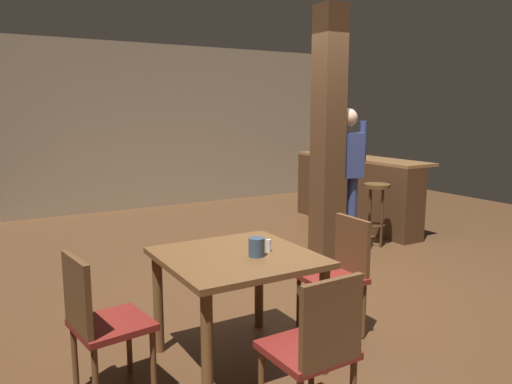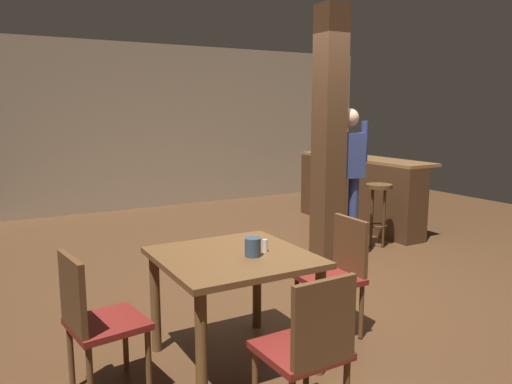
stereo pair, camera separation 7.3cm
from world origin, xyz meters
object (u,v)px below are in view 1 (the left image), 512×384
object	(u,v)px
chair_south	(316,346)
chair_east	(340,269)
dining_table	(237,273)
salt_shaker	(269,246)
bar_counter	(354,191)
bar_stool_near	(376,200)
standing_person	(346,173)
chair_west	(99,319)
napkin_cup	(257,247)

from	to	relation	value
chair_south	chair_east	distance (m)	1.28
dining_table	salt_shaker	world-z (taller)	salt_shaker
bar_counter	bar_stool_near	distance (m)	1.11
standing_person	bar_counter	world-z (taller)	standing_person
chair_west	chair_east	bearing A→B (deg)	0.03
dining_table	bar_stool_near	world-z (taller)	bar_stool_near
bar_counter	dining_table	bearing A→B (deg)	-141.44
chair_south	napkin_cup	size ratio (longest dim) A/B	7.19
salt_shaker	chair_south	bearing A→B (deg)	-105.16
chair_south	salt_shaker	size ratio (longest dim) A/B	10.59
chair_west	napkin_cup	world-z (taller)	chair_west
chair_south	napkin_cup	bearing A→B (deg)	82.44
salt_shaker	standing_person	size ratio (longest dim) A/B	0.05
napkin_cup	standing_person	size ratio (longest dim) A/B	0.07
chair_west	bar_stool_near	bearing A→B (deg)	24.21
standing_person	chair_south	bearing A→B (deg)	-132.78
standing_person	bar_stool_near	distance (m)	0.85
napkin_cup	salt_shaker	bearing A→B (deg)	23.09
chair_west	napkin_cup	xyz separation A→B (m)	(1.00, -0.11, 0.32)
napkin_cup	salt_shaker	xyz separation A→B (m)	(0.12, 0.05, -0.02)
standing_person	salt_shaker	bearing A→B (deg)	-142.17
salt_shaker	bar_stool_near	size ratio (longest dim) A/B	0.11
dining_table	chair_south	world-z (taller)	chair_south
chair_south	standing_person	distance (m)	3.28
dining_table	bar_stool_near	size ratio (longest dim) A/B	1.22
chair_east	chair_west	world-z (taller)	same
dining_table	chair_south	xyz separation A→B (m)	(-0.01, -0.89, -0.13)
chair_east	bar_counter	bearing A→B (deg)	47.09
chair_south	salt_shaker	bearing A→B (deg)	74.84
chair_south	bar_counter	distance (m)	4.95
chair_east	standing_person	bearing A→B (deg)	48.61
standing_person	chair_east	bearing A→B (deg)	-131.39
standing_person	bar_stool_near	size ratio (longest dim) A/B	2.18
chair_west	salt_shaker	world-z (taller)	chair_west
chair_south	chair_west	distance (m)	1.27
dining_table	salt_shaker	bearing A→B (deg)	-11.84
chair_west	bar_counter	bearing A→B (deg)	32.04
napkin_cup	chair_west	bearing A→B (deg)	173.65
chair_east	dining_table	bearing A→B (deg)	-179.10
dining_table	chair_west	xyz separation A→B (m)	(-0.91, 0.01, -0.13)
napkin_cup	bar_stool_near	xyz separation A→B (m)	(2.80, 1.82, -0.24)
dining_table	napkin_cup	distance (m)	0.23
salt_shaker	dining_table	bearing A→B (deg)	168.16
napkin_cup	salt_shaker	distance (m)	0.14
chair_south	bar_stool_near	world-z (taller)	chair_south
bar_counter	chair_west	bearing A→B (deg)	-147.96
chair_east	bar_stool_near	xyz separation A→B (m)	(2.00, 1.71, 0.07)
napkin_cup	bar_stool_near	bearing A→B (deg)	33.05
chair_west	napkin_cup	distance (m)	1.06
standing_person	bar_stool_near	world-z (taller)	standing_person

